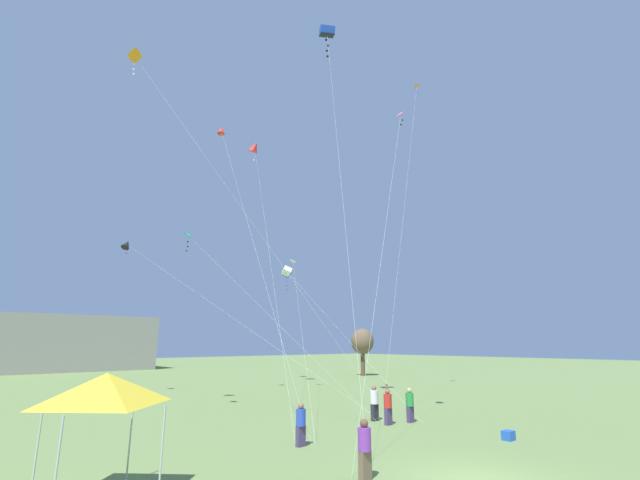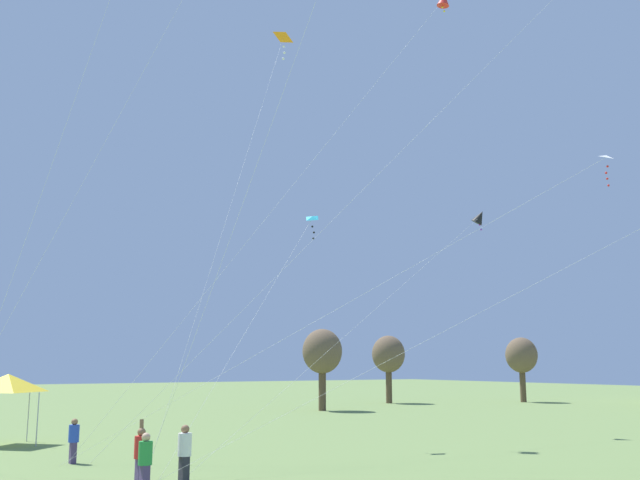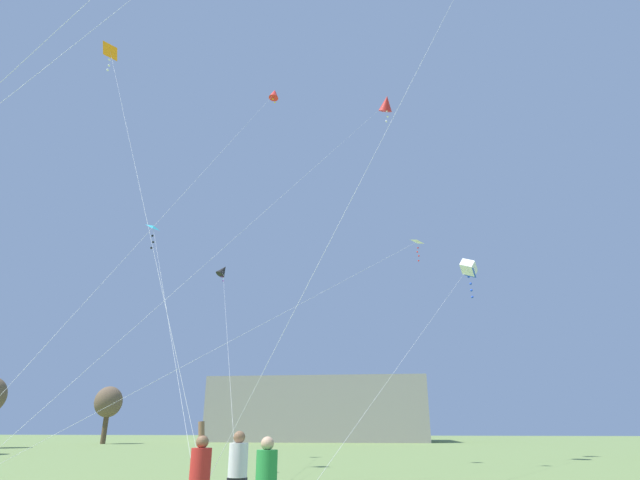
% 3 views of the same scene
% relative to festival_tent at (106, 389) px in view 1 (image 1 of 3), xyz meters
% --- Properties ---
extents(distant_building, '(27.44, 13.71, 7.79)m').
position_rel_festival_tent_xyz_m(distant_building, '(9.00, 61.51, 1.15)').
color(distant_building, gray).
rests_on(distant_building, ground).
extents(tree_near_right, '(2.82, 2.82, 5.69)m').
position_rel_festival_tent_xyz_m(tree_near_right, '(36.86, 24.79, 1.30)').
color(tree_near_right, brown).
rests_on(tree_near_right, ground).
extents(festival_tent, '(2.61, 2.61, 3.16)m').
position_rel_festival_tent_xyz_m(festival_tent, '(0.00, 0.00, 0.00)').
color(festival_tent, '#B7B7BC').
rests_on(festival_tent, ground).
extents(cooler_box, '(0.51, 0.39, 0.37)m').
position_rel_festival_tent_xyz_m(cooler_box, '(14.93, -3.62, -2.56)').
color(cooler_box, blue).
rests_on(cooler_box, ground).
extents(person_red_shirt, '(0.40, 0.40, 1.95)m').
position_rel_festival_tent_xyz_m(person_red_shirt, '(13.83, 1.88, -1.80)').
color(person_red_shirt, '#473860').
rests_on(person_red_shirt, ground).
extents(person_blue_shirt, '(0.38, 0.38, 1.61)m').
position_rel_festival_tent_xyz_m(person_blue_shirt, '(7.76, 1.28, -1.88)').
color(person_blue_shirt, '#473860').
rests_on(person_blue_shirt, ground).
extents(person_green_shirt, '(0.40, 0.40, 1.67)m').
position_rel_festival_tent_xyz_m(person_green_shirt, '(15.21, 1.57, -1.84)').
color(person_green_shirt, '#473860').
rests_on(person_green_shirt, ground).
extents(person_white_shirt, '(0.42, 0.42, 1.76)m').
position_rel_festival_tent_xyz_m(person_white_shirt, '(14.24, 3.12, -1.80)').
color(person_white_shirt, '#282833').
rests_on(person_white_shirt, ground).
extents(person_purple_shirt, '(0.40, 0.40, 1.69)m').
position_rel_festival_tent_xyz_m(person_purple_shirt, '(6.54, -3.24, -1.83)').
color(person_purple_shirt, brown).
rests_on(person_purple_shirt, ground).
extents(kite_red_diamond_0, '(3.82, 16.00, 21.34)m').
position_rel_festival_tent_xyz_m(kite_red_diamond_0, '(11.54, 16.56, 18.14)').
color(kite_red_diamond_0, silver).
rests_on(kite_red_diamond_0, ground).
extents(kite_white_box_1, '(8.27, 22.27, 11.81)m').
position_rel_festival_tent_xyz_m(kite_white_box_1, '(23.10, 22.56, 8.42)').
color(kite_white_box_1, silver).
rests_on(kite_white_box_1, ground).
extents(kite_red_diamond_2, '(11.16, 21.33, 24.62)m').
position_rel_festival_tent_xyz_m(kite_red_diamond_2, '(18.52, 22.46, 21.07)').
color(kite_red_diamond_2, silver).
rests_on(kite_red_diamond_2, ground).
extents(kite_cyan_delta_3, '(6.87, 9.82, 10.71)m').
position_rel_festival_tent_xyz_m(kite_cyan_delta_3, '(7.34, 11.69, 7.50)').
color(kite_cyan_delta_3, silver).
rests_on(kite_cyan_delta_3, ground).
extents(kite_orange_delta_4, '(12.12, 5.08, 26.50)m').
position_rel_festival_tent_xyz_m(kite_orange_delta_4, '(24.78, 6.57, 22.37)').
color(kite_orange_delta_4, silver).
rests_on(kite_orange_delta_4, ground).
extents(kite_blue_box_5, '(8.70, 11.08, 26.60)m').
position_rel_festival_tent_xyz_m(kite_blue_box_5, '(14.54, 6.98, 23.31)').
color(kite_blue_box_5, silver).
rests_on(kite_blue_box_5, ground).
extents(kite_orange_delta_6, '(11.55, 11.07, 21.77)m').
position_rel_festival_tent_xyz_m(kite_orange_delta_6, '(3.23, 12.31, 18.43)').
color(kite_orange_delta_6, silver).
rests_on(kite_orange_delta_6, ground).
extents(kite_pink_delta_7, '(8.11, 3.69, 16.80)m').
position_rel_festival_tent_xyz_m(kite_pink_delta_7, '(14.05, 0.45, 13.48)').
color(kite_pink_delta_7, silver).
rests_on(kite_pink_delta_7, ground).
extents(kite_white_delta_8, '(11.83, 16.56, 11.28)m').
position_rel_festival_tent_xyz_m(kite_white_delta_8, '(19.24, 16.54, 7.96)').
color(kite_white_delta_8, silver).
rests_on(kite_white_delta_8, ground).
extents(kite_black_diamond_9, '(7.87, 20.50, 12.24)m').
position_rel_festival_tent_xyz_m(kite_black_diamond_9, '(7.05, 22.80, 8.92)').
color(kite_black_diamond_9, silver).
rests_on(kite_black_diamond_9, ground).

